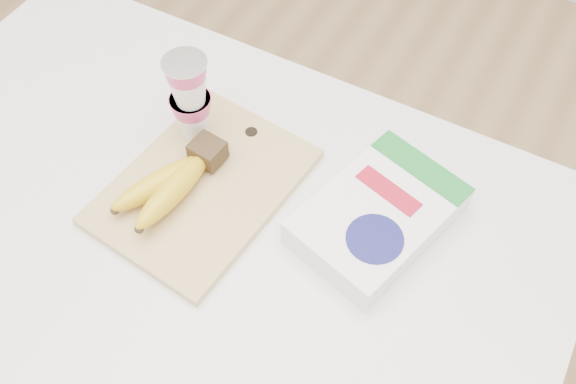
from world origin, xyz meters
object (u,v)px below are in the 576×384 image
at_px(cutting_board, 203,186).
at_px(yogurt_stack, 190,96).
at_px(bananas, 173,182).
at_px(cereal_box, 378,216).
at_px(table, 213,331).

xyz_separation_m(cutting_board, yogurt_stack, (-0.07, 0.08, 0.09)).
bearing_deg(cutting_board, bananas, -128.81).
bearing_deg(cereal_box, yogurt_stack, -166.47).
height_order(table, bananas, bananas).
distance_m(cutting_board, yogurt_stack, 0.14).
distance_m(table, bananas, 0.46).
bearing_deg(yogurt_stack, bananas, -72.75).
bearing_deg(bananas, table, -36.89).
height_order(cutting_board, cereal_box, cereal_box).
bearing_deg(yogurt_stack, cereal_box, -2.04).
relative_size(table, cereal_box, 4.10).
bearing_deg(cutting_board, table, -77.19).
height_order(table, cutting_board, cutting_board).
height_order(table, cereal_box, cereal_box).
bearing_deg(bananas, yogurt_stack, 107.25).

